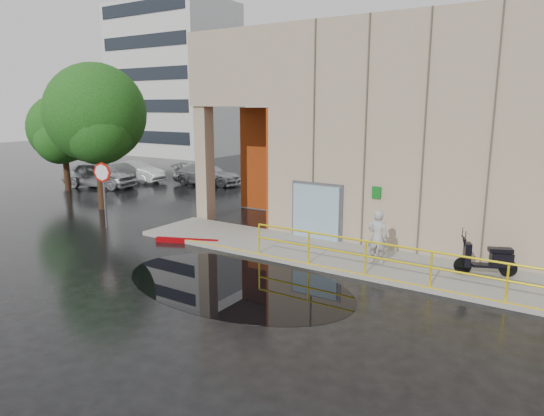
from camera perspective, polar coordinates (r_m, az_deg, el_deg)
The scene contains 15 objects.
ground at distance 13.85m, azimuth -7.25°, elevation -9.46°, with size 120.00×120.00×0.00m, color black.
sidewalk at distance 15.76m, azimuth 15.10°, elevation -6.81°, with size 20.00×3.00×0.15m, color gray.
building at distance 21.06m, azimuth 24.15°, elevation 8.67°, with size 20.00×10.17×8.00m.
guardrail at distance 14.28m, azimuth 14.50°, elevation -6.20°, with size 9.56×0.06×1.03m.
distant_building at distance 52.51m, azimuth -11.41°, elevation 14.43°, with size 12.00×8.08×15.00m.
person at distance 15.52m, azimuth 12.31°, elevation -3.36°, with size 0.63×0.41×1.72m, color #A5A6A9.
scooter at distance 15.46m, azimuth 24.03°, elevation -4.50°, with size 1.80×1.18×1.36m.
stop_sign at distance 21.10m, azimuth -19.28°, elevation 3.03°, with size 0.82×0.24×2.77m.
red_curb at distance 18.39m, azimuth -10.00°, elevation -3.82°, with size 2.40×0.18×0.18m, color #810005.
puddle at distance 14.21m, azimuth -4.28°, elevation -8.82°, with size 7.39×4.55×0.01m, color black.
car_a at distance 32.23m, azimuth -19.62°, elevation 3.74°, with size 1.92×4.77×1.63m, color #B9BCC2.
car_b at distance 33.87m, azimuth -15.78°, elevation 4.14°, with size 1.45×4.17×1.37m, color silver.
car_c at distance 31.73m, azimuth -7.64°, elevation 3.94°, with size 1.86×4.58×1.33m, color #B4B6BB.
tree_near at distance 24.88m, azimuth -19.96°, elevation 9.97°, with size 4.76×4.76×7.05m.
tree_far at distance 31.21m, azimuth -23.46°, elevation 8.27°, with size 4.01×4.05×5.72m.
Camera 1 is at (8.39, -9.80, 5.04)m, focal length 32.00 mm.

